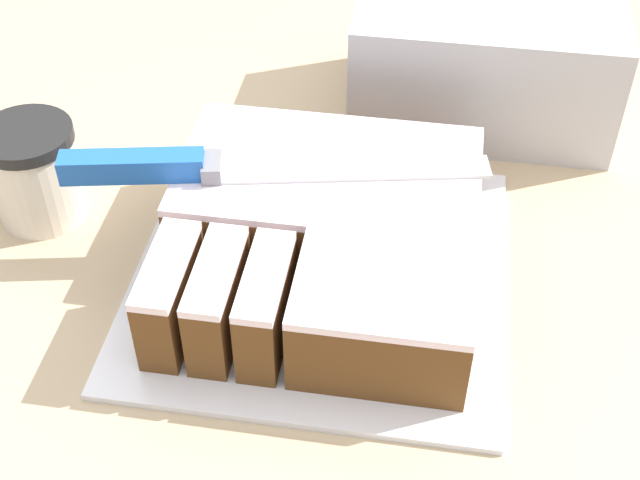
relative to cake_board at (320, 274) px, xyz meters
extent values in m
cube|color=silver|center=(0.00, 0.00, 0.00)|extent=(0.31, 0.32, 0.01)
cube|color=brown|center=(0.00, 0.05, 0.04)|extent=(0.25, 0.15, 0.07)
cube|color=white|center=(0.00, 0.05, 0.07)|extent=(0.25, 0.15, 0.01)
cube|color=brown|center=(0.06, -0.08, 0.04)|extent=(0.13, 0.10, 0.07)
cube|color=white|center=(0.06, -0.08, 0.07)|extent=(0.13, 0.10, 0.01)
cube|color=brown|center=(-0.10, -0.08, 0.04)|extent=(0.03, 0.10, 0.07)
cube|color=white|center=(-0.10, -0.08, 0.07)|extent=(0.03, 0.10, 0.01)
cube|color=brown|center=(-0.07, -0.08, 0.04)|extent=(0.03, 0.10, 0.07)
cube|color=white|center=(-0.07, -0.08, 0.07)|extent=(0.03, 0.10, 0.01)
cube|color=brown|center=(-0.03, -0.08, 0.04)|extent=(0.03, 0.10, 0.07)
cube|color=white|center=(-0.03, -0.08, 0.07)|extent=(0.03, 0.10, 0.01)
cube|color=silver|center=(0.02, 0.05, 0.08)|extent=(0.24, 0.07, 0.00)
cube|color=slate|center=(-0.09, 0.03, 0.08)|extent=(0.02, 0.03, 0.02)
cube|color=#1E59B2|center=(-0.16, 0.01, 0.09)|extent=(0.12, 0.04, 0.02)
cylinder|color=beige|center=(-0.27, 0.04, 0.04)|extent=(0.08, 0.08, 0.08)
cylinder|color=black|center=(-0.27, 0.04, 0.08)|extent=(0.08, 0.08, 0.01)
cube|color=#B2B2B7|center=(0.13, 0.28, 0.06)|extent=(0.26, 0.18, 0.13)
camera|label=1|loc=(0.08, -0.53, 0.54)|focal=50.00mm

